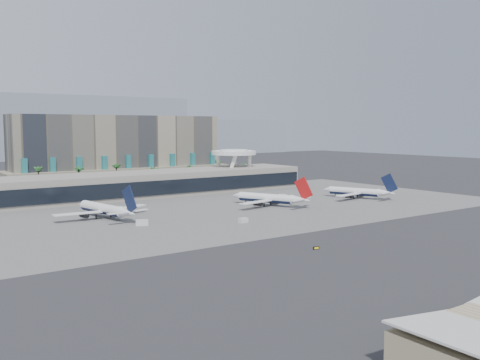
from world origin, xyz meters
TOP-DOWN VIEW (x-y plane):
  - ground at (0.00, 0.00)m, footprint 900.00×900.00m
  - apron_pad at (0.00, 55.00)m, footprint 260.00×130.00m
  - mountain_ridge at (27.88, 470.00)m, footprint 680.00×60.00m
  - hotel at (10.00, 174.41)m, footprint 140.00×30.00m
  - terminal at (0.00, 109.84)m, footprint 170.00×32.50m
  - saucer_structure at (55.00, 116.00)m, footprint 26.00×26.00m
  - palm_row at (7.00, 145.00)m, footprint 157.80×2.80m
  - airliner_left at (-46.90, 56.16)m, footprint 39.22×40.69m
  - airliner_centre at (24.53, 44.92)m, footprint 36.38×37.48m
  - airliner_right at (75.66, 39.82)m, footprint 34.74×35.82m
  - service_vehicle_a at (-42.00, 33.46)m, footprint 4.81×3.64m
  - service_vehicle_b at (-9.46, 17.32)m, footprint 3.54×2.21m
  - taxiway_sign at (-17.60, -29.51)m, footprint 2.00×0.54m

SIDE VIEW (x-z plane):
  - ground at x=0.00m, z-range 0.00..0.00m
  - apron_pad at x=0.00m, z-range 0.00..0.06m
  - taxiway_sign at x=-17.60m, z-range 0.00..0.90m
  - service_vehicle_b at x=-9.46m, z-range 0.00..1.74m
  - service_vehicle_a at x=-42.00m, z-range 0.00..2.12m
  - airliner_right at x=75.66m, z-range -3.24..9.84m
  - airliner_centre at x=24.53m, z-range -3.41..10.36m
  - airliner_left at x=-46.90m, z-range -3.50..10.63m
  - terminal at x=0.00m, z-range -0.73..13.77m
  - palm_row at x=7.00m, z-range 3.95..17.05m
  - hotel at x=10.00m, z-range -4.19..37.81m
  - saucer_structure at x=55.00m, z-range 7.51..29.40m
  - mountain_ridge at x=27.88m, z-range -5.11..64.89m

